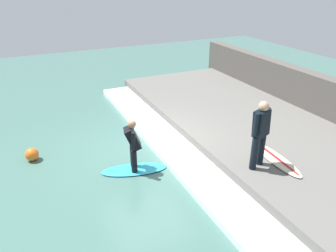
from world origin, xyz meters
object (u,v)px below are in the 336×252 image
Objects in this scene: surfboard_riding at (134,169)px; surfboard_waiting_near at (276,159)px; surfer_riding at (133,142)px; marker_buoy at (32,154)px; surfer_waiting_near at (260,131)px.

surfboard_waiting_near reaches higher than surfboard_riding.
surfer_riding is 3.85× the size of marker_buoy.
surfboard_waiting_near is at bearing -31.11° from marker_buoy.
marker_buoy is at bearing 145.50° from surfer_waiting_near.
surfboard_riding is at bearing 146.41° from surfer_waiting_near.
surfboard_waiting_near is (3.15, -1.65, -0.38)m from surfer_riding.
surfer_waiting_near is (2.50, -1.66, 0.52)m from surfer_riding.
surfer_waiting_near is 0.90× the size of surfboard_waiting_near.
surfer_waiting_near reaches higher than marker_buoy.
surfboard_riding is 1.29× the size of surfer_riding.
surfboard_waiting_near is at bearing 1.34° from surfer_waiting_near.
surfboard_riding is at bearing 152.35° from surfboard_waiting_near.
surfboard_riding is 4.97× the size of marker_buoy.
surfer_riding is 0.82× the size of surfer_waiting_near.
marker_buoy is at bearing 144.55° from surfboard_riding.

